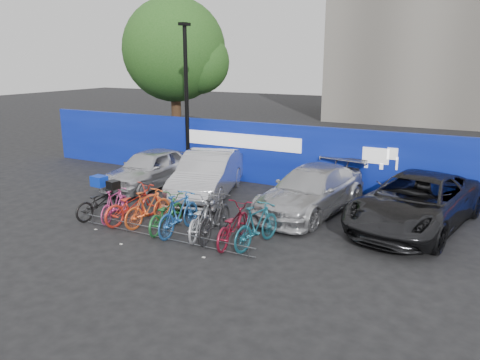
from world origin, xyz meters
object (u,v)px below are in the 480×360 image
Objects in this scene: car_2 at (311,190)px; bike_8 at (233,225)px; bike_2 at (132,204)px; car_0 at (150,168)px; bike_rack at (163,234)px; bike_3 at (148,208)px; lamppost at (187,98)px; bike_9 at (257,225)px; bike_1 at (115,204)px; car_3 at (416,202)px; car_1 at (207,175)px; bike_4 at (166,213)px; bike_0 at (101,201)px; tree at (179,52)px; bike_5 at (179,213)px; bike_7 at (215,217)px; bike_6 at (200,217)px.

bike_8 is at bearing -96.66° from car_2.
car_0 is at bearing -50.09° from bike_2.
bike_rack is at bearing 14.41° from bike_8.
lamppost is at bearing -59.05° from bike_3.
bike_9 is (-0.31, -3.35, -0.14)m from car_2.
car_0 is 2.58× the size of bike_1.
car_3 is 8.33m from bike_2.
car_1 is 3.52m from bike_4.
bike_8 is at bearing -173.04° from bike_0.
bike_2 is (5.08, -9.90, -4.52)m from tree.
car_2 is at bearing -16.18° from car_1.
car_2 is 3.13m from car_3.
car_1 reaches higher than bike_3.
tree is 12.72m from bike_4.
bike_1 reaches higher than bike_rack.
bike_4 is (1.30, -0.10, -0.05)m from bike_2.
lamppost is 3.23× the size of bike_4.
car_0 is 2.38× the size of bike_3.
bike_0 is 0.99× the size of bike_4.
bike_rack is 1.13× the size of car_2.
bike_9 is at bearing -59.61° from car_1.
bike_9 is at bearing -42.80° from lamppost.
bike_1 is at bearing -1.30° from bike_5.
bike_7 is at bearing -171.47° from bike_0.
tree is at bearing -57.60° from bike_7.
bike_2 is at bearing 156.05° from bike_rack.
car_3 is at bearing -11.19° from lamppost.
bike_7 is (0.47, -0.00, 0.09)m from bike_6.
car_3 is 2.67× the size of bike_2.
car_2 is at bearing -133.64° from bike_2.
car_3 is (6.99, 0.11, -0.02)m from car_1.
bike_2 reaches higher than bike_1.
bike_9 is (3.54, 0.03, 0.04)m from bike_3.
bike_1 is (-5.03, -3.50, -0.23)m from car_2.
car_2 is at bearing -135.97° from bike_6.
car_3 reaches higher than bike_4.
bike_9 is (4.15, 0.01, 0.03)m from bike_2.
bike_8 is (-4.08, -3.56, -0.25)m from car_3.
bike_5 is at bearing -58.55° from lamppost.
tree is at bearing 116.98° from car_0.
lamppost reaches higher than bike_8.
car_2 is at bearing 1.12° from car_0.
bike_2 is (-1.70, 0.75, 0.38)m from bike_rack.
bike_3 is at bearing -141.73° from car_3.
bike_7 is at bearing 168.70° from bike_1.
bike_8 reaches higher than bike_0.
bike_8 is 0.66m from bike_9.
bike_7 is (-1.57, -3.36, -0.11)m from car_2.
car_2 is 6.13m from bike_1.
bike_7 is at bearing 165.19° from bike_6.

